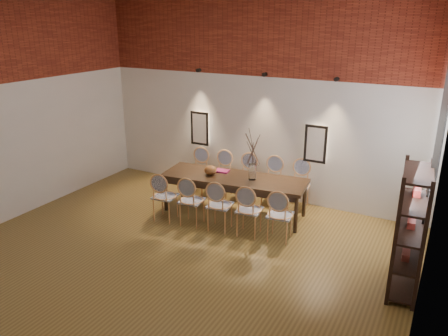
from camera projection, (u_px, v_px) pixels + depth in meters
The scene contains 28 objects.
floor at pixel (157, 272), 6.53m from camera, with size 7.00×7.00×0.02m, color olive.
wall_back at pixel (257, 101), 8.82m from camera, with size 7.00×0.10×4.00m, color silver.
wall_right at pixel (439, 190), 4.28m from camera, with size 0.10×7.00×4.00m, color silver.
brick_band_back at pixel (257, 37), 8.36m from camera, with size 7.00×0.02×1.50m, color maroon.
niche_left at pixel (200, 128), 9.55m from camera, with size 0.36×0.06×0.66m, color #FFEAC6.
niche_right at pixel (316, 144), 8.39m from camera, with size 0.36×0.06×0.66m, color #FFEAC6.
spot_fixture_left at pixel (199, 70), 9.12m from camera, with size 0.08×0.08×0.10m, color black.
spot_fixture_mid at pixel (265, 75), 8.45m from camera, with size 0.08×0.08×0.10m, color black.
spot_fixture_right at pixel (337, 79), 7.82m from camera, with size 0.08×0.08×0.10m, color black.
window_glass at pixel (443, 130), 5.93m from camera, with size 0.02×0.78×2.38m, color silver.
window_frame at pixel (441, 130), 5.94m from camera, with size 0.08×0.90×2.50m, color black.
window_mullion at pixel (441, 130), 5.94m from camera, with size 0.06×0.06×2.40m, color black.
dining_table at pixel (234, 195), 8.36m from camera, with size 2.73×0.88×0.75m, color #322113.
chair_near_a at pixel (165, 196), 8.07m from camera, with size 0.44×0.44×0.94m, color #E1A364, non-canonical shape.
chair_near_b at pixel (192, 200), 7.88m from camera, with size 0.44×0.44×0.94m, color #E1A364, non-canonical shape.
chair_near_c at pixel (220, 205), 7.69m from camera, with size 0.44×0.44×0.94m, color #E1A364, non-canonical shape.
chair_near_d at pixel (249, 210), 7.50m from camera, with size 0.44×0.44×0.94m, color #E1A364, non-canonical shape.
chair_near_e at pixel (280, 215), 7.31m from camera, with size 0.44×0.44×0.94m, color #E1A364, non-canonical shape.
chair_far_a at pixel (198, 172), 9.34m from camera, with size 0.44×0.44×0.94m, color #E1A364, non-canonical shape.
chair_far_b at pixel (221, 175), 9.15m from camera, with size 0.44×0.44×0.94m, color #E1A364, non-canonical shape.
chair_far_c at pixel (246, 178), 8.96m from camera, with size 0.44×0.44×0.94m, color #E1A364, non-canonical shape.
chair_far_d at pixel (272, 182), 8.77m from camera, with size 0.44×0.44×0.94m, color #E1A364, non-canonical shape.
chair_far_e at pixel (299, 185), 8.58m from camera, with size 0.44×0.44×0.94m, color #E1A364, non-canonical shape.
vase at pixel (252, 172), 8.06m from camera, with size 0.14×0.14×0.30m, color silver.
dried_branches at pixel (253, 148), 7.91m from camera, with size 0.50×0.50×0.70m, color #443127, non-canonical shape.
bowl at pixel (211, 170), 8.32m from camera, with size 0.24×0.24×0.18m, color brown.
book at pixel (222, 171), 8.50m from camera, with size 0.26×0.18×0.03m, color #921B56.
shelving_rack at pixel (410, 231), 5.84m from camera, with size 0.38×1.00×1.80m, color black, non-canonical shape.
Camera 1 is at (3.58, -4.50, 3.61)m, focal length 35.00 mm.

